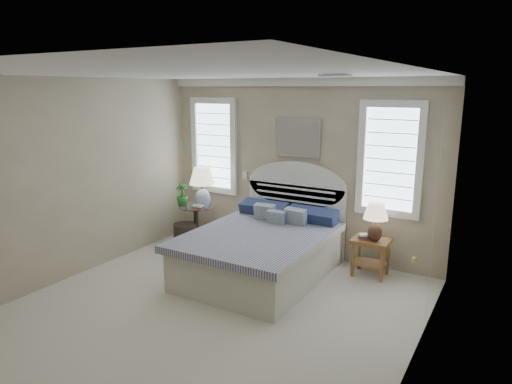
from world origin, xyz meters
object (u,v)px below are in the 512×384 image
(floor_pot, at_px, (185,234))
(lamp_right, at_px, (376,218))
(bed, at_px, (264,248))
(side_table_left, at_px, (196,220))
(nightstand_right, at_px, (371,249))
(lamp_left, at_px, (202,183))

(floor_pot, height_order, lamp_right, lamp_right)
(floor_pot, xyz_separation_m, lamp_right, (3.11, 0.21, 0.69))
(bed, relative_size, side_table_left, 3.61)
(nightstand_right, bearing_deg, bed, -151.97)
(lamp_left, distance_m, lamp_right, 2.86)
(bed, xyz_separation_m, side_table_left, (-1.65, 0.59, 0.00))
(side_table_left, xyz_separation_m, nightstand_right, (2.95, 0.10, -0.00))
(nightstand_right, height_order, lamp_right, lamp_right)
(bed, xyz_separation_m, lamp_left, (-1.50, 0.59, 0.66))
(side_table_left, xyz_separation_m, floor_pot, (-0.11, -0.17, -0.21))
(side_table_left, relative_size, lamp_right, 1.17)
(lamp_left, bearing_deg, nightstand_right, 2.02)
(nightstand_right, bearing_deg, lamp_left, -177.98)
(bed, bearing_deg, lamp_left, 158.48)
(floor_pot, relative_size, lamp_right, 0.71)
(floor_pot, bearing_deg, lamp_right, 3.95)
(bed, bearing_deg, side_table_left, 160.26)
(bed, height_order, side_table_left, bed)
(lamp_right, bearing_deg, nightstand_right, 133.73)
(floor_pot, bearing_deg, bed, -13.48)
(bed, relative_size, floor_pot, 5.95)
(side_table_left, relative_size, floor_pot, 1.65)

